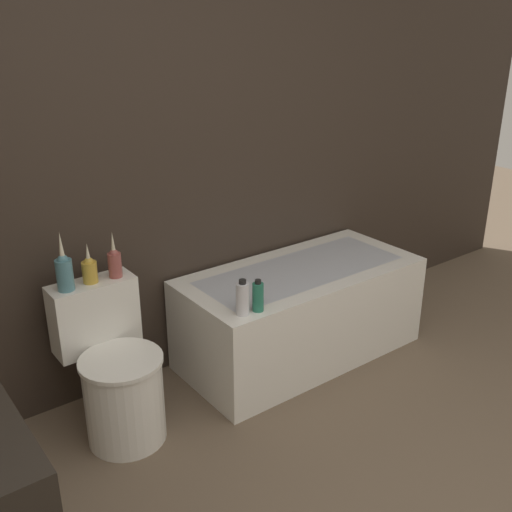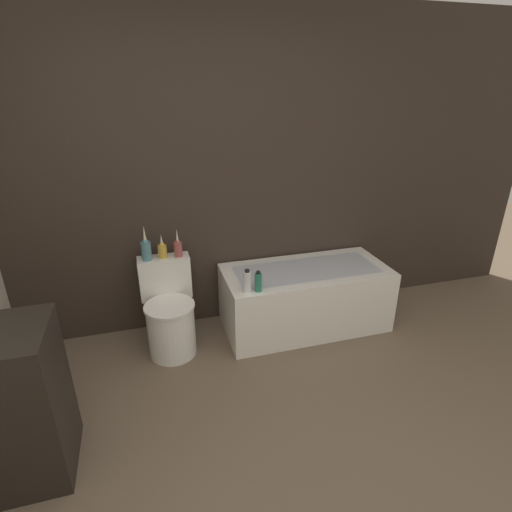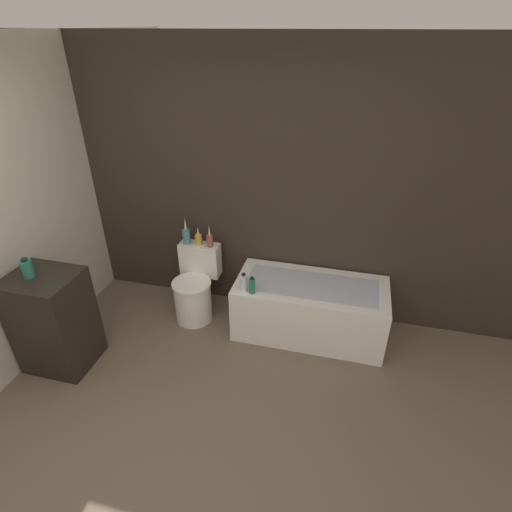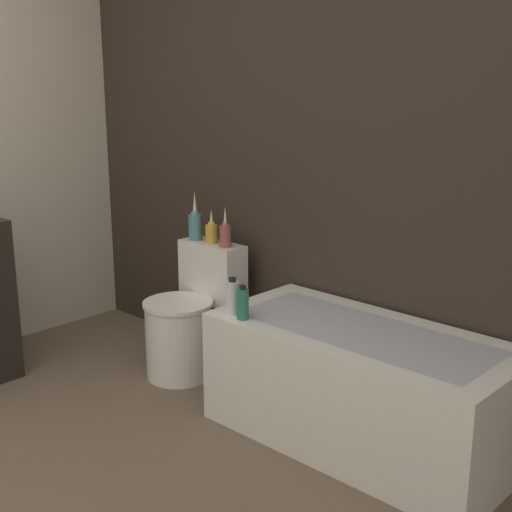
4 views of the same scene
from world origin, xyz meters
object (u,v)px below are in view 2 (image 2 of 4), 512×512
(toilet, at_px, (170,314))
(vase_silver, at_px, (162,250))
(shampoo_bottle_short, at_px, (258,282))
(vase_bronze, at_px, (178,247))
(vase_gold, at_px, (146,249))
(bathtub, at_px, (305,297))
(shampoo_bottle_tall, at_px, (247,282))

(toilet, distance_m, vase_silver, 0.52)
(shampoo_bottle_short, bearing_deg, vase_silver, 147.03)
(vase_bronze, bearing_deg, vase_silver, 174.87)
(vase_gold, bearing_deg, shampoo_bottle_short, -27.98)
(toilet, relative_size, shampoo_bottle_short, 4.39)
(bathtub, xyz_separation_m, shampoo_bottle_short, (-0.50, -0.25, 0.35))
(shampoo_bottle_tall, xyz_separation_m, shampoo_bottle_short, (0.08, -0.01, -0.01))
(shampoo_bottle_tall, distance_m, shampoo_bottle_short, 0.08)
(bathtub, relative_size, shampoo_bottle_short, 8.53)
(shampoo_bottle_short, bearing_deg, vase_gold, 152.02)
(bathtub, xyz_separation_m, vase_gold, (-1.29, 0.16, 0.54))
(vase_gold, bearing_deg, bathtub, -7.23)
(toilet, relative_size, vase_gold, 2.57)
(bathtub, distance_m, toilet, 1.16)
(bathtub, xyz_separation_m, toilet, (-1.16, -0.01, 0.04))
(bathtub, height_order, shampoo_bottle_tall, shampoo_bottle_tall)
(bathtub, bearing_deg, vase_gold, 172.77)
(vase_gold, bearing_deg, toilet, -55.41)
(bathtub, distance_m, vase_silver, 1.29)
(toilet, xyz_separation_m, vase_gold, (-0.12, 0.18, 0.51))
(vase_bronze, height_order, shampoo_bottle_short, vase_bronze)
(vase_gold, distance_m, vase_silver, 0.13)
(vase_bronze, relative_size, shampoo_bottle_short, 1.39)
(toilet, height_order, vase_gold, vase_gold)
(toilet, relative_size, shampoo_bottle_tall, 3.97)
(toilet, height_order, shampoo_bottle_short, toilet)
(toilet, xyz_separation_m, vase_bronze, (0.12, 0.18, 0.49))
(bathtub, height_order, toilet, toilet)
(toilet, relative_size, vase_bronze, 3.17)
(toilet, relative_size, vase_silver, 3.71)
(vase_silver, distance_m, shampoo_bottle_tall, 0.73)
(toilet, distance_m, vase_bronze, 0.54)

